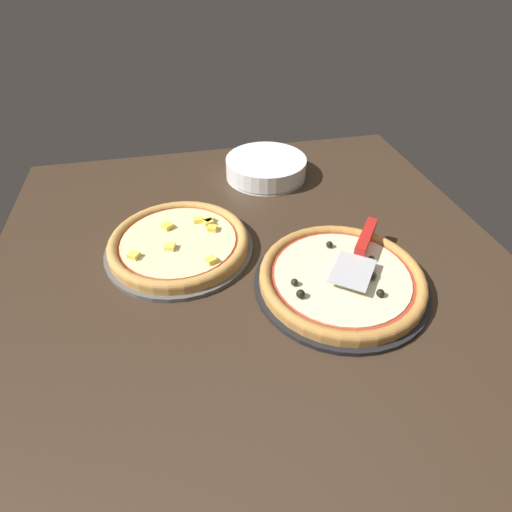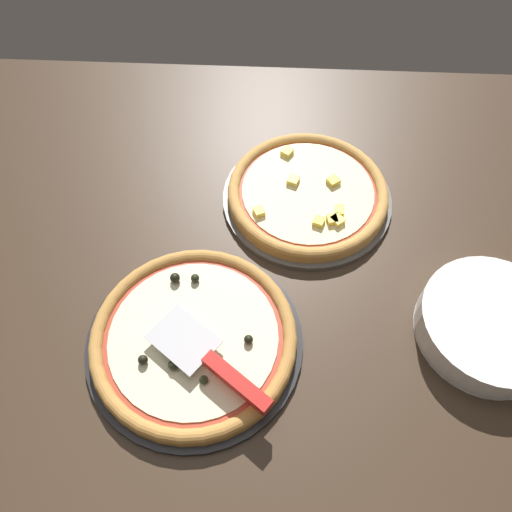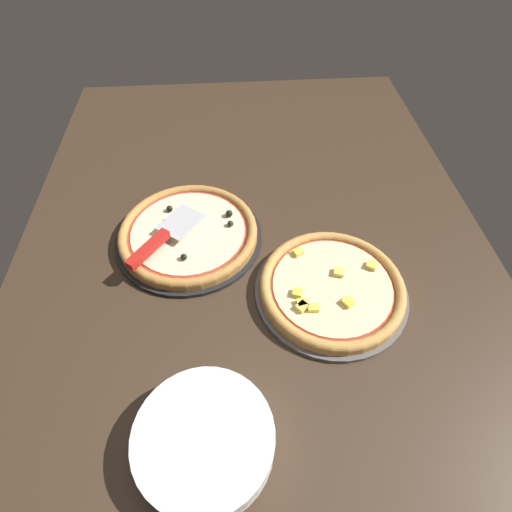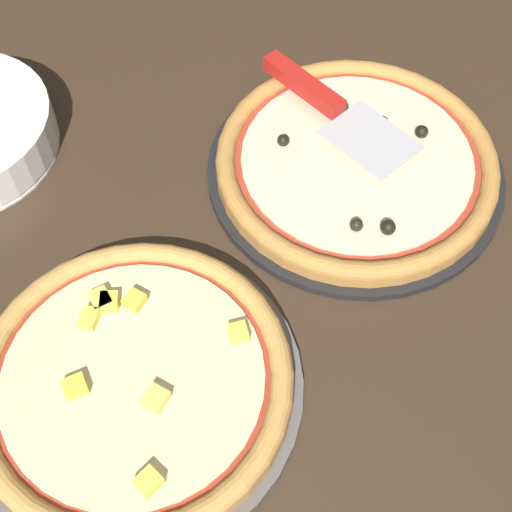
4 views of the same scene
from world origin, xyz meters
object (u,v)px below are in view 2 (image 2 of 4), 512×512
at_px(pizza_front, 194,337).
at_px(serving_spatula, 223,370).
at_px(plate_stack, 489,325).
at_px(pizza_back, 308,193).

xyz_separation_m(pizza_front, serving_spatula, (0.05, -0.06, 0.03)).
distance_m(serving_spatula, plate_stack, 0.44).
distance_m(pizza_front, pizza_back, 0.37).
bearing_deg(serving_spatula, pizza_back, 70.78).
height_order(pizza_front, plate_stack, plate_stack).
height_order(pizza_front, serving_spatula, serving_spatula).
relative_size(pizza_front, pizza_back, 1.07).
bearing_deg(plate_stack, serving_spatula, -165.76).
relative_size(serving_spatula, plate_stack, 0.89).
bearing_deg(plate_stack, pizza_front, -174.81).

